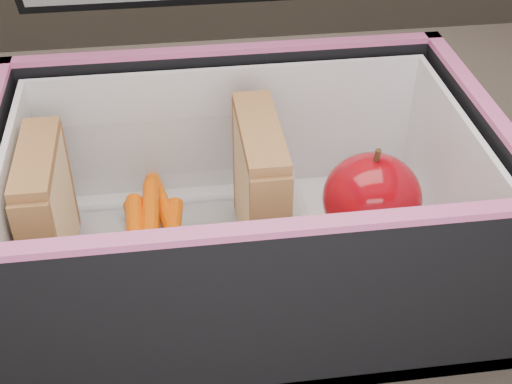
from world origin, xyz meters
TOP-DOWN VIEW (x-y plane):
  - kitchen_table at (0.00, 0.00)m, footprint 1.20×0.80m
  - lunch_bag at (-0.03, 0.01)m, footprint 0.33×0.32m
  - plastic_tub at (-0.09, 0.01)m, footprint 0.18×0.13m
  - sandwich_left at (-0.16, 0.01)m, footprint 0.02×0.08m
  - sandwich_right at (-0.02, 0.01)m, footprint 0.03×0.09m
  - carrot_sticks at (-0.10, 0.01)m, footprint 0.05×0.15m
  - paper_napkin at (0.05, 0.01)m, footprint 0.09×0.09m
  - red_apple at (0.06, 0.01)m, footprint 0.07×0.07m

SIDE VIEW (x-z plane):
  - kitchen_table at x=0.00m, z-range 0.28..1.03m
  - paper_napkin at x=0.05m, z-range 0.77..0.77m
  - carrot_sticks at x=-0.10m, z-range 0.77..0.80m
  - plastic_tub at x=-0.09m, z-range 0.77..0.84m
  - red_apple at x=0.06m, z-range 0.77..0.84m
  - sandwich_left at x=-0.16m, z-range 0.77..0.86m
  - sandwich_right at x=-0.02m, z-range 0.77..0.87m
  - lunch_bag at x=-0.03m, z-range 0.67..0.98m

